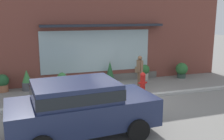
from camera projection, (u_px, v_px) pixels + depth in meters
ground_plane at (124, 98)px, 11.10m from camera, size 60.00×60.00×0.00m
curb_strip at (125, 98)px, 10.90m from camera, size 14.00×0.24×0.12m
storefront at (102, 39)px, 13.59m from camera, size 14.00×0.81×4.55m
fire_hydrant at (143, 82)px, 11.93m from camera, size 0.42×0.39×0.91m
pedestrian_with_handbag at (139, 69)px, 12.56m from camera, size 0.23×0.65×1.57m
parked_car_navy at (80, 105)px, 7.41m from camera, size 4.32×2.28×1.65m
potted_plant_doorstep at (182, 70)px, 14.61m from camera, size 0.68×0.68×0.86m
potted_plant_trailing_edge at (145, 71)px, 14.22m from camera, size 0.54×0.54×0.83m
potted_plant_window_right at (27, 81)px, 12.13m from camera, size 0.47×0.47×0.99m
potted_plant_near_hydrant at (62, 80)px, 12.49m from camera, size 0.44×0.44×0.78m
potted_plant_window_left at (3, 83)px, 11.92m from camera, size 0.58×0.58×0.82m
potted_plant_by_entrance at (110, 73)px, 13.39m from camera, size 0.49×0.49×1.17m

